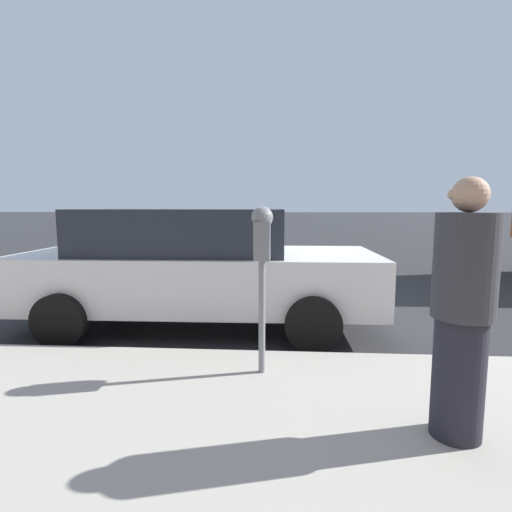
% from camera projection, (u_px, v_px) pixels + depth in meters
% --- Properties ---
extents(ground_plane, '(220.00, 220.00, 0.00)m').
position_uv_depth(ground_plane, '(263.00, 309.00, 6.36)').
color(ground_plane, '#2B2B2D').
extents(parking_meter, '(0.21, 0.19, 1.49)m').
position_uv_depth(parking_meter, '(262.00, 247.00, 3.48)').
color(parking_meter, gray).
rests_on(parking_meter, sidewalk).
extents(car_white, '(2.15, 4.73, 1.60)m').
position_uv_depth(car_white, '(196.00, 266.00, 5.41)').
color(car_white, silver).
rests_on(car_white, ground_plane).
extents(pedestrian, '(0.38, 0.38, 1.67)m').
position_uv_depth(pedestrian, '(463.00, 311.00, 2.52)').
color(pedestrian, '#23232D').
rests_on(pedestrian, sidewalk).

